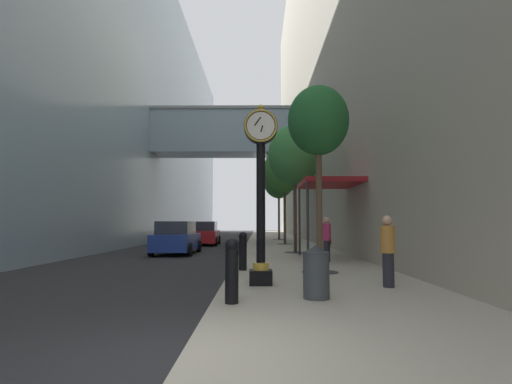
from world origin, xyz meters
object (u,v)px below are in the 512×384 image
at_px(street_tree_mid_far, 284,169).
at_px(street_tree_near, 318,122).
at_px(car_blue_mid, 177,238).
at_px(street_tree_far, 279,181).
at_px(trash_bin, 316,271).
at_px(bollard_third, 243,250).
at_px(street_tree_mid_near, 295,155).
at_px(street_clock, 261,184).
at_px(pedestrian_walking, 327,238).
at_px(car_red_near, 205,234).
at_px(bollard_nearest, 232,269).
at_px(pedestrian_by_clock, 388,249).

bearing_deg(street_tree_mid_far, street_tree_near, -90.00).
bearing_deg(street_tree_near, car_blue_mid, 124.53).
height_order(street_tree_far, trash_bin, street_tree_far).
bearing_deg(street_tree_near, street_tree_far, 90.00).
xyz_separation_m(bollard_third, street_tree_mid_far, (2.36, 15.83, 4.70)).
bearing_deg(street_tree_mid_near, street_clock, -99.62).
bearing_deg(street_tree_mid_near, street_tree_far, 90.00).
bearing_deg(bollard_third, trash_bin, -71.06).
relative_size(street_clock, street_tree_far, 0.64).
height_order(street_tree_near, street_tree_mid_near, street_tree_mid_near).
height_order(street_tree_far, car_blue_mid, street_tree_far).
bearing_deg(street_tree_far, pedestrian_walking, -87.96).
bearing_deg(street_clock, car_blue_mid, 110.97).
xyz_separation_m(street_clock, trash_bin, (1.09, -1.80, -1.91)).
bearing_deg(car_blue_mid, trash_bin, -67.55).
bearing_deg(car_red_near, bollard_third, -78.46).
xyz_separation_m(street_tree_near, pedestrian_walking, (0.76, 3.26, -3.70)).
relative_size(street_tree_far, pedestrian_walking, 4.03).
height_order(street_clock, bollard_nearest, street_clock).
distance_m(street_tree_far, pedestrian_walking, 21.78).
distance_m(pedestrian_walking, car_red_near, 15.83).
bearing_deg(pedestrian_walking, bollard_nearest, -111.33).
bearing_deg(street_tree_far, pedestrian_by_clock, -87.55).
height_order(street_clock, street_tree_mid_near, street_tree_mid_near).
distance_m(bollard_third, car_blue_mid, 9.25).
bearing_deg(car_red_near, street_tree_mid_far, -12.19).
height_order(pedestrian_walking, car_blue_mid, pedestrian_walking).
xyz_separation_m(street_tree_mid_far, pedestrian_walking, (0.76, -13.12, -4.43)).
bearing_deg(street_clock, street_tree_far, 86.18).
relative_size(street_clock, car_blue_mid, 0.97).
distance_m(bollard_nearest, trash_bin, 1.72).
relative_size(street_tree_near, street_tree_mid_near, 0.88).
bearing_deg(street_tree_far, trash_bin, -91.42).
relative_size(street_tree_near, pedestrian_by_clock, 3.45).
xyz_separation_m(street_clock, car_red_near, (-4.05, 20.09, -1.74)).
distance_m(bollard_nearest, pedestrian_by_clock, 4.02).
relative_size(bollard_third, car_blue_mid, 0.27).
xyz_separation_m(street_tree_mid_near, street_tree_mid_far, (0.00, 8.19, 0.38)).
relative_size(bollard_nearest, street_tree_mid_far, 0.17).
bearing_deg(trash_bin, car_red_near, 103.21).
xyz_separation_m(street_tree_mid_near, pedestrian_walking, (0.76, -4.93, -4.05)).
xyz_separation_m(street_tree_mid_far, trash_bin, (-0.71, -20.63, -4.80)).
xyz_separation_m(street_tree_far, trash_bin, (-0.71, -28.82, -4.78)).
xyz_separation_m(bollard_nearest, trash_bin, (1.64, 0.48, -0.10)).
xyz_separation_m(street_clock, pedestrian_walking, (2.56, 5.70, -1.53)).
bearing_deg(bollard_nearest, pedestrian_by_clock, 28.35).
height_order(street_clock, trash_bin, street_clock).
bearing_deg(trash_bin, pedestrian_walking, 78.89).
distance_m(street_tree_near, car_blue_mid, 11.58).
distance_m(street_tree_far, car_blue_mid, 17.40).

